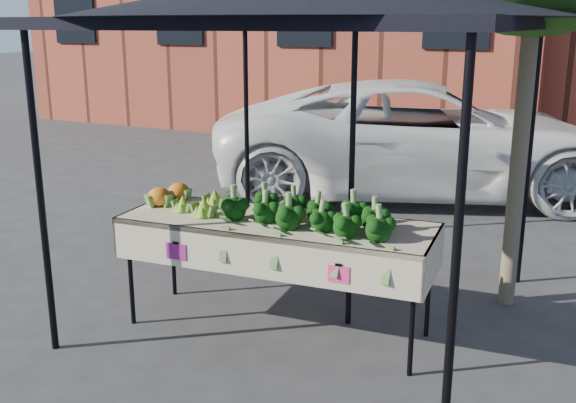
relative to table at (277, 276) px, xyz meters
name	(u,v)px	position (x,y,z in m)	size (l,w,h in m)	color
ground	(277,326)	(-0.02, 0.05, -0.45)	(90.00, 90.00, 0.00)	#303033
table	(277,276)	(0.00, 0.00, 0.00)	(2.46, 1.00, 0.90)	beige
canopy	(314,151)	(0.11, 0.44, 0.92)	(3.16, 3.16, 2.74)	black
broccoli_heap	(311,208)	(0.28, 0.03, 0.57)	(1.36, 0.56, 0.25)	black
romanesco_cluster	(201,199)	(-0.66, -0.01, 0.54)	(0.42, 0.46, 0.19)	#91A42D
cauliflower_pair	(169,193)	(-1.03, 0.07, 0.54)	(0.22, 0.42, 0.17)	orange
street_tree	(527,72)	(1.54, 1.36, 1.52)	(2.00, 2.00, 3.93)	#1E4C14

